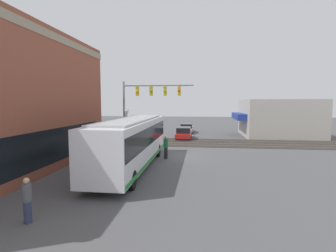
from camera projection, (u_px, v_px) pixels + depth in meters
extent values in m
plane|color=#4C4C4F|center=(178.00, 157.00, 21.59)|extent=(120.00, 120.00, 0.00)
cube|color=gray|center=(36.00, 29.00, 15.03)|extent=(18.84, 0.36, 0.50)
cube|color=black|center=(43.00, 149.00, 15.65)|extent=(15.66, 0.12, 2.20)
cube|color=#B2ADA3|center=(278.00, 118.00, 34.54)|extent=(9.14, 9.02, 4.82)
cube|color=navy|center=(239.00, 116.00, 35.15)|extent=(6.40, 1.20, 0.80)
cube|color=silver|center=(132.00, 141.00, 17.78)|extent=(12.32, 2.55, 2.83)
cube|color=black|center=(132.00, 135.00, 17.74)|extent=(12.07, 2.59, 1.19)
cube|color=#288438|center=(132.00, 159.00, 17.89)|extent=(12.07, 2.58, 0.24)
cube|color=#A5A8AA|center=(132.00, 120.00, 17.64)|extent=(10.47, 2.17, 0.12)
cylinder|color=black|center=(144.00, 150.00, 21.81)|extent=(1.00, 2.57, 1.00)
cylinder|color=black|center=(111.00, 179.00, 13.59)|extent=(1.00, 2.57, 1.00)
cylinder|color=gray|center=(124.00, 115.00, 25.86)|extent=(0.20, 0.20, 6.50)
cylinder|color=gray|center=(158.00, 85.00, 25.18)|extent=(0.16, 6.82, 0.16)
cube|color=gold|center=(137.00, 91.00, 25.48)|extent=(0.30, 0.27, 0.90)
sphere|color=yellow|center=(137.00, 91.00, 25.32)|extent=(0.20, 0.20, 0.20)
cube|color=gold|center=(151.00, 91.00, 25.32)|extent=(0.30, 0.27, 0.90)
sphere|color=green|center=(151.00, 91.00, 25.15)|extent=(0.20, 0.20, 0.20)
cube|color=gold|center=(165.00, 91.00, 25.15)|extent=(0.30, 0.27, 0.90)
sphere|color=green|center=(165.00, 91.00, 24.99)|extent=(0.20, 0.20, 0.20)
cube|color=gold|center=(179.00, 91.00, 24.98)|extent=(0.30, 0.27, 0.90)
sphere|color=red|center=(179.00, 91.00, 24.82)|extent=(0.20, 0.20, 0.20)
cylinder|color=gray|center=(127.00, 130.00, 25.35)|extent=(0.14, 0.14, 3.60)
cube|color=white|center=(127.00, 117.00, 25.23)|extent=(1.41, 0.06, 1.41)
cube|color=white|center=(127.00, 117.00, 25.23)|extent=(1.41, 0.06, 1.41)
cylinder|color=#38383A|center=(127.00, 125.00, 25.30)|extent=(0.08, 0.90, 0.08)
sphere|color=red|center=(131.00, 125.00, 25.20)|extent=(0.28, 0.28, 0.28)
sphere|color=red|center=(122.00, 125.00, 25.31)|extent=(0.28, 0.28, 0.28)
cube|color=#332D28|center=(183.00, 145.00, 27.52)|extent=(2.60, 60.00, 0.03)
cube|color=#6B6056|center=(182.00, 145.00, 26.81)|extent=(0.07, 60.00, 0.15)
cube|color=#6B6056|center=(183.00, 143.00, 28.23)|extent=(0.07, 60.00, 0.15)
cube|color=#332D28|center=(185.00, 140.00, 30.68)|extent=(2.60, 60.00, 0.03)
cube|color=#6B6056|center=(184.00, 141.00, 29.97)|extent=(0.07, 60.00, 0.15)
cube|color=#6B6056|center=(185.00, 139.00, 31.39)|extent=(0.07, 60.00, 0.15)
cube|color=#B21E19|center=(184.00, 134.00, 32.10)|extent=(4.63, 1.80, 0.54)
cube|color=black|center=(184.00, 130.00, 31.81)|extent=(2.55, 1.62, 0.65)
cylinder|color=black|center=(185.00, 135.00, 33.53)|extent=(0.64, 1.82, 0.64)
cylinder|color=black|center=(183.00, 138.00, 30.70)|extent=(0.64, 1.82, 0.64)
cube|color=#B7B7BC|center=(187.00, 129.00, 38.65)|extent=(4.87, 1.80, 0.49)
cube|color=black|center=(187.00, 126.00, 38.36)|extent=(2.68, 1.62, 0.61)
cylinder|color=black|center=(187.00, 129.00, 40.16)|extent=(0.64, 1.82, 0.64)
cylinder|color=black|center=(186.00, 132.00, 37.18)|extent=(0.64, 1.82, 0.64)
cylinder|color=black|center=(166.00, 153.00, 20.81)|extent=(0.28, 0.28, 0.89)
cylinder|color=#195933|center=(166.00, 143.00, 20.74)|extent=(0.34, 0.34, 0.74)
sphere|color=tan|center=(166.00, 137.00, 20.70)|extent=(0.24, 0.24, 0.24)
cylinder|color=#2D3351|center=(28.00, 212.00, 9.74)|extent=(0.28, 0.28, 0.82)
cylinder|color=#4C4C51|center=(27.00, 193.00, 9.67)|extent=(0.34, 0.34, 0.68)
sphere|color=tan|center=(26.00, 181.00, 9.63)|extent=(0.22, 0.22, 0.22)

